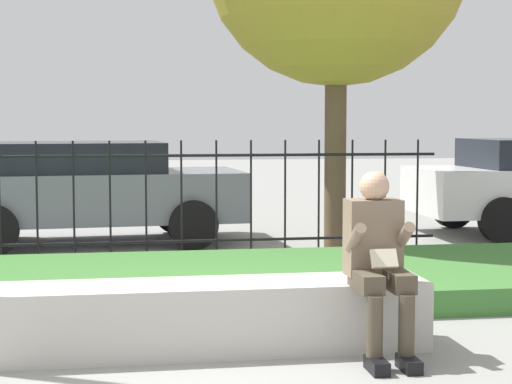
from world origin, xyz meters
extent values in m
plane|color=gray|center=(0.00, 0.00, 0.00)|extent=(60.00, 60.00, 0.00)
cube|color=beige|center=(0.12, 0.00, 0.25)|extent=(3.16, 0.57, 0.50)
cube|color=#9B978F|center=(0.12, 0.00, 0.04)|extent=(3.03, 0.53, 0.08)
cube|color=black|center=(1.16, -0.69, 0.04)|extent=(0.11, 0.26, 0.09)
cylinder|color=#4C4233|center=(1.16, -0.63, 0.29)|extent=(0.11, 0.11, 0.41)
cube|color=#4C4233|center=(1.16, -0.42, 0.56)|extent=(0.15, 0.42, 0.13)
cube|color=black|center=(1.38, -0.69, 0.04)|extent=(0.11, 0.26, 0.09)
cylinder|color=#4C4233|center=(1.38, -0.63, 0.29)|extent=(0.11, 0.11, 0.41)
cube|color=#4C4233|center=(1.38, -0.42, 0.56)|extent=(0.15, 0.42, 0.13)
cube|color=#7A6651|center=(1.27, -0.21, 0.83)|extent=(0.38, 0.24, 0.54)
sphere|color=tan|center=(1.27, -0.23, 1.19)|extent=(0.21, 0.21, 0.21)
cylinder|color=#7A6651|center=(1.10, -0.37, 0.85)|extent=(0.08, 0.29, 0.24)
cylinder|color=#7A6651|center=(1.45, -0.37, 0.85)|extent=(0.08, 0.29, 0.24)
cube|color=beige|center=(1.27, -0.47, 0.72)|extent=(0.18, 0.09, 0.13)
cube|color=#3D7533|center=(0.00, 1.98, 0.12)|extent=(8.36, 2.56, 0.24)
cylinder|color=black|center=(0.00, 3.64, 0.29)|extent=(6.36, 0.03, 0.03)
cylinder|color=black|center=(0.00, 3.64, 1.26)|extent=(6.36, 0.03, 0.03)
cylinder|color=black|center=(-1.79, 3.64, 0.71)|extent=(0.02, 0.02, 1.43)
cylinder|color=black|center=(-1.39, 3.64, 0.71)|extent=(0.02, 0.02, 1.43)
cylinder|color=black|center=(-0.99, 3.64, 0.71)|extent=(0.02, 0.02, 1.43)
cylinder|color=black|center=(-0.60, 3.64, 0.71)|extent=(0.02, 0.02, 1.43)
cylinder|color=black|center=(-0.20, 3.64, 0.71)|extent=(0.02, 0.02, 1.43)
cylinder|color=black|center=(0.20, 3.64, 0.71)|extent=(0.02, 0.02, 1.43)
cylinder|color=black|center=(0.60, 3.64, 0.71)|extent=(0.02, 0.02, 1.43)
cylinder|color=black|center=(0.99, 3.64, 0.71)|extent=(0.02, 0.02, 1.43)
cylinder|color=black|center=(1.39, 3.64, 0.71)|extent=(0.02, 0.02, 1.43)
cylinder|color=black|center=(1.79, 3.64, 0.71)|extent=(0.02, 0.02, 1.43)
cylinder|color=black|center=(2.19, 3.64, 0.71)|extent=(0.02, 0.02, 1.43)
cylinder|color=black|center=(2.59, 3.64, 0.71)|extent=(0.02, 0.02, 1.43)
cylinder|color=black|center=(2.98, 3.64, 0.71)|extent=(0.02, 0.02, 1.43)
cube|color=slate|center=(-0.85, 5.63, 0.65)|extent=(4.08, 1.99, 0.65)
cube|color=black|center=(-1.01, 5.62, 1.17)|extent=(2.29, 1.66, 0.39)
cylinder|color=black|center=(0.43, 4.88, 0.32)|extent=(0.65, 0.24, 0.64)
cylinder|color=black|center=(0.31, 6.55, 0.32)|extent=(0.65, 0.24, 0.64)
cylinder|color=black|center=(-2.14, 6.38, 0.32)|extent=(0.65, 0.24, 0.64)
cylinder|color=black|center=(4.60, 4.78, 0.31)|extent=(0.63, 0.21, 0.63)
cylinder|color=black|center=(4.58, 6.47, 0.31)|extent=(0.63, 0.21, 0.63)
cylinder|color=brown|center=(2.13, 4.22, 1.40)|extent=(0.27, 0.27, 2.79)
camera|label=1|loc=(-0.49, -5.99, 1.65)|focal=60.00mm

